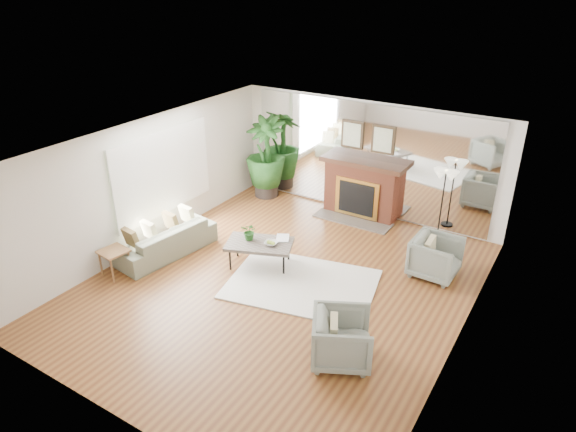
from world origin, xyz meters
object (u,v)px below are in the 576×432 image
Objects in this scene: side_table at (114,255)px; floor_lamp at (445,181)px; potted_ficus at (266,155)px; armchair_back at (436,257)px; armchair_front at (342,339)px; fireplace at (361,188)px; coffee_table at (259,244)px; sofa at (166,240)px.

side_table is 6.30m from floor_lamp.
potted_ficus reaches higher than side_table.
side_table is 0.34× the size of floor_lamp.
floor_lamp is at bearing 16.23° from armchair_back.
armchair_back is 2.88m from armchair_front.
armchair_front is (1.74, -4.41, -0.29)m from fireplace.
coffee_table is at bearing 39.49° from side_table.
fireplace is 1.52× the size of coffee_table.
fireplace is 1.90m from floor_lamp.
potted_ficus reaches higher than armchair_back.
armchair_back is 1.59× the size of side_table.
coffee_table is 2.67× the size of side_table.
sofa is at bearing 50.68° from armchair_front.
fireplace reaches higher than side_table.
coffee_table is (-0.67, -2.91, -0.23)m from fireplace.
sofa reaches higher than side_table.
fireplace is 2.68m from armchair_back.
armchair_front is at bearing 173.40° from armchair_back.
fireplace is at bearing 153.26° from sofa.
side_table is 0.26× the size of potted_ficus.
coffee_table is 0.69× the size of sofa.
floor_lamp reaches higher than armchair_back.
fireplace is at bearing 59.70° from side_table.
potted_ficus is (-4.52, 1.40, 0.67)m from armchair_back.
coffee_table is 3.14m from armchair_back.
potted_ficus reaches higher than armchair_front.
armchair_front is at bearing 1.65° from side_table.
side_table is (-4.81, -2.98, 0.06)m from armchair_back.
floor_lamp is at bearing 44.52° from side_table.
sofa is at bearing -91.47° from potted_ficus.
coffee_table is at bearing 117.32° from armchair_back.
coffee_table is at bearing -103.03° from fireplace.
potted_ficus reaches higher than floor_lamp.
coffee_table is at bearing -132.00° from floor_lamp.
side_table is (-4.39, -0.13, 0.05)m from armchair_front.
armchair_back is at bearing 25.49° from coffee_table.
fireplace is at bearing 56.06° from armchair_back.
armchair_back is at bearing -75.60° from floor_lamp.
floor_lamp is (0.06, 4.25, 0.88)m from armchair_front.
fireplace reaches higher than potted_ficus.
armchair_front is at bearing -68.51° from fireplace.
sofa is at bearing -142.00° from floor_lamp.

